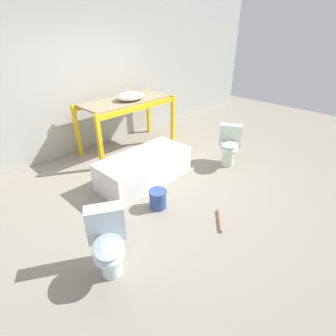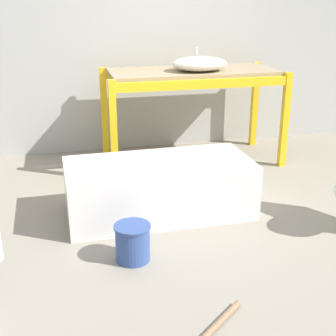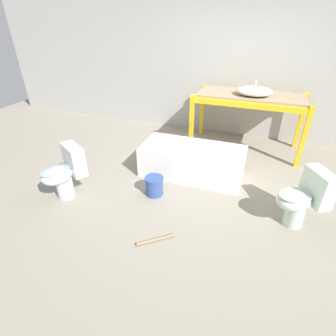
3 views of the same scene
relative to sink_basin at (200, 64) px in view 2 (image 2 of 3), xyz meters
The scene contains 7 objects.
ground_plane 1.86m from the sink_basin, 110.15° to the right, with size 12.00×12.00×0.00m, color gray.
warehouse_wall_rear 1.05m from the sink_basin, 123.66° to the left, with size 10.80×0.08×3.20m.
shelving_rack 0.25m from the sink_basin, 117.22° to the left, with size 1.93×0.88×1.03m.
sink_basin is the anchor object (origin of this frame).
bathtub_main 1.60m from the sink_basin, 121.17° to the right, with size 1.58×0.74×0.47m.
bucket_white 2.36m from the sink_basin, 119.50° to the right, with size 0.26×0.26×0.27m.
loose_pipe 2.99m from the sink_basin, 104.43° to the right, with size 0.37×0.32×0.04m.
Camera 2 is at (-0.99, -3.38, 1.80)m, focal length 50.00 mm.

